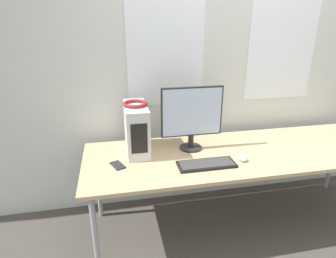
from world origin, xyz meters
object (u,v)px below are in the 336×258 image
at_px(pc_tower, 136,129).
at_px(headphones, 135,104).
at_px(cell_phone, 118,165).
at_px(keyboard, 206,164).
at_px(monitor_main, 192,116).
at_px(mouse, 243,158).

height_order(pc_tower, headphones, headphones).
distance_m(headphones, cell_phone, 0.49).
distance_m(pc_tower, keyboard, 0.62).
bearing_deg(monitor_main, cell_phone, -163.15).
height_order(keyboard, cell_phone, keyboard).
distance_m(pc_tower, monitor_main, 0.46).
height_order(pc_tower, keyboard, pc_tower).
relative_size(pc_tower, monitor_main, 0.81).
bearing_deg(keyboard, monitor_main, 95.85).
bearing_deg(headphones, mouse, -23.51).
distance_m(headphones, keyboard, 0.71).
bearing_deg(pc_tower, cell_phone, -125.93).
xyz_separation_m(headphones, monitor_main, (0.44, -0.05, -0.11)).
height_order(headphones, keyboard, headphones).
height_order(monitor_main, mouse, monitor_main).
xyz_separation_m(mouse, cell_phone, (-0.94, 0.10, -0.01)).
height_order(headphones, mouse, headphones).
distance_m(pc_tower, mouse, 0.86).
relative_size(mouse, cell_phone, 0.59).
bearing_deg(monitor_main, pc_tower, 173.86).
height_order(monitor_main, cell_phone, monitor_main).
relative_size(headphones, keyboard, 0.46).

